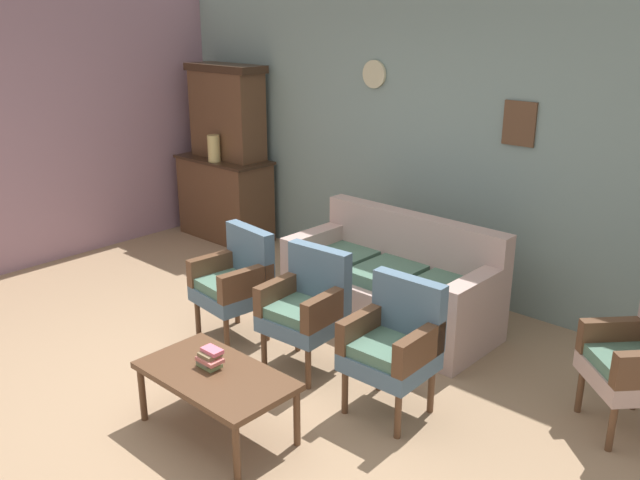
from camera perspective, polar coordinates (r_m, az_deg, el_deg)
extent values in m
plane|color=#997A5B|center=(4.96, -9.40, -12.08)|extent=(7.68, 7.68, 0.00)
cube|color=gray|center=(6.31, 9.06, 7.92)|extent=(6.40, 0.06, 2.70)
cube|color=brown|center=(5.78, 16.47, 9.41)|extent=(0.28, 0.02, 0.36)
cylinder|color=beige|center=(6.54, 4.60, 13.78)|extent=(0.26, 0.03, 0.26)
cube|color=brown|center=(7.87, -7.98, 3.42)|extent=(1.10, 0.52, 0.90)
cube|color=#342115|center=(7.76, -8.14, 6.73)|extent=(1.16, 0.55, 0.03)
cube|color=brown|center=(7.72, -7.85, 10.38)|extent=(0.90, 0.36, 0.95)
cube|color=#342115|center=(7.67, -8.02, 14.19)|extent=(0.99, 0.38, 0.08)
cylinder|color=tan|center=(7.58, -8.95, 7.65)|extent=(0.14, 0.14, 0.29)
cube|color=tan|center=(5.71, 5.81, -5.15)|extent=(1.79, 0.81, 0.42)
cube|color=tan|center=(5.79, 7.88, -0.11)|extent=(1.78, 0.17, 0.48)
cube|color=tan|center=(5.18, 13.08, -4.20)|extent=(0.17, 0.80, 0.24)
cube|color=tan|center=(6.08, -0.15, -0.20)|extent=(0.17, 0.80, 0.24)
cube|color=#4C705B|center=(5.31, 10.05, -4.21)|extent=(0.47, 0.56, 0.10)
cube|color=#4C705B|center=(5.58, 5.65, -2.83)|extent=(0.47, 0.56, 0.10)
cube|color=#4C705B|center=(5.88, 1.69, -1.58)|extent=(0.47, 0.56, 0.10)
cube|color=slate|center=(5.42, -7.53, -4.61)|extent=(0.57, 0.54, 0.12)
cube|color=#4C705B|center=(5.38, -7.74, -3.78)|extent=(0.49, 0.46, 0.10)
cube|color=slate|center=(5.42, -5.90, -1.26)|extent=(0.53, 0.16, 0.46)
cube|color=brown|center=(5.19, -6.25, -3.64)|extent=(0.13, 0.49, 0.22)
cube|color=brown|center=(5.53, -8.87, -2.29)|extent=(0.13, 0.49, 0.22)
cylinder|color=brown|center=(5.27, -7.87, -8.03)|extent=(0.04, 0.04, 0.32)
cylinder|color=brown|center=(5.59, -10.26, -6.50)|extent=(0.04, 0.04, 0.32)
cylinder|color=brown|center=(5.46, -4.52, -6.89)|extent=(0.04, 0.04, 0.32)
cylinder|color=brown|center=(5.77, -7.02, -5.49)|extent=(0.04, 0.04, 0.32)
cube|color=slate|center=(4.94, -1.50, -6.92)|extent=(0.55, 0.51, 0.12)
cube|color=#4C705B|center=(4.88, -1.66, -6.05)|extent=(0.47, 0.44, 0.10)
cube|color=slate|center=(4.96, -0.04, -3.11)|extent=(0.53, 0.14, 0.46)
cube|color=brown|center=(4.74, 0.53, -5.79)|extent=(0.11, 0.48, 0.22)
cube|color=brown|center=(5.00, -3.46, -4.47)|extent=(0.11, 0.48, 0.22)
cylinder|color=brown|center=(4.79, -1.00, -10.75)|extent=(0.04, 0.04, 0.32)
cylinder|color=brown|center=(5.04, -4.74, -9.24)|extent=(0.04, 0.04, 0.32)
cylinder|color=brown|center=(5.05, 1.77, -9.07)|extent=(0.04, 0.04, 0.32)
cylinder|color=brown|center=(5.29, -1.90, -7.74)|extent=(0.04, 0.04, 0.32)
cube|color=slate|center=(4.45, 5.86, -10.12)|extent=(0.53, 0.49, 0.12)
cube|color=#4C705B|center=(4.39, 5.74, -9.20)|extent=(0.45, 0.42, 0.10)
cube|color=slate|center=(4.46, 7.47, -5.89)|extent=(0.52, 0.11, 0.46)
cube|color=brown|center=(4.26, 8.38, -9.02)|extent=(0.09, 0.48, 0.22)
cube|color=brown|center=(4.48, 3.62, -7.36)|extent=(0.09, 0.48, 0.22)
cylinder|color=brown|center=(4.32, 6.60, -14.47)|extent=(0.04, 0.04, 0.32)
cylinder|color=brown|center=(4.53, 2.12, -12.64)|extent=(0.04, 0.04, 0.32)
cylinder|color=brown|center=(4.60, 9.35, -12.40)|extent=(0.04, 0.04, 0.32)
cylinder|color=brown|center=(4.79, 5.02, -10.80)|extent=(0.04, 0.04, 0.32)
cube|color=tan|center=(4.67, 24.65, -10.37)|extent=(0.71, 0.71, 0.12)
cube|color=#4C705B|center=(4.62, 24.59, -9.42)|extent=(0.60, 0.60, 0.10)
cube|color=brown|center=(4.77, 23.68, -7.35)|extent=(0.38, 0.41, 0.22)
cylinder|color=brown|center=(4.54, 23.39, -14.32)|extent=(0.04, 0.04, 0.32)
cylinder|color=brown|center=(4.85, 21.10, -11.74)|extent=(0.04, 0.04, 0.32)
cylinder|color=brown|center=(5.02, 25.08, -11.21)|extent=(0.04, 0.04, 0.32)
cube|color=brown|center=(4.27, -8.80, -11.25)|extent=(1.00, 0.56, 0.04)
cylinder|color=brown|center=(4.82, -9.94, -10.44)|extent=(0.04, 0.04, 0.38)
cylinder|color=brown|center=(4.23, -1.97, -14.75)|extent=(0.04, 0.04, 0.38)
cylinder|color=brown|center=(4.59, -14.76, -12.43)|extent=(0.04, 0.04, 0.38)
cylinder|color=brown|center=(3.96, -7.06, -17.49)|extent=(0.04, 0.04, 0.38)
cube|color=#7E935A|center=(4.33, -9.32, -10.34)|extent=(0.15, 0.10, 0.02)
cube|color=#6C6C5A|center=(4.32, -9.44, -10.07)|extent=(0.11, 0.11, 0.02)
cube|color=#CE6D66|center=(4.29, -9.28, -9.93)|extent=(0.16, 0.11, 0.02)
cube|color=brown|center=(4.30, -9.28, -9.51)|extent=(0.12, 0.11, 0.03)
cube|color=#E2667D|center=(4.29, -9.09, -9.19)|extent=(0.14, 0.08, 0.02)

